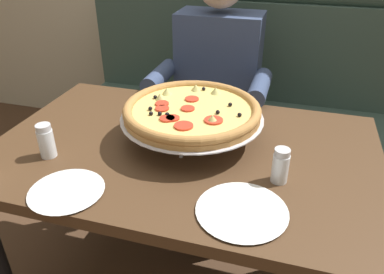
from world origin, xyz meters
name	(u,v)px	position (x,y,z in m)	size (l,w,h in m)	color
booth_bench	(230,118)	(0.00, 0.88, 0.40)	(1.76, 0.78, 1.13)	#384C42
dining_table	(184,168)	(0.00, 0.00, 0.63)	(1.29, 0.82, 0.72)	#4C331E
diner_main	(213,84)	(-0.04, 0.61, 0.71)	(0.54, 0.64, 1.27)	#2D3342
pizza	(192,111)	(0.01, 0.06, 0.83)	(0.48, 0.48, 0.14)	silver
shaker_parmesan	(280,168)	(0.32, -0.10, 0.77)	(0.05, 0.05, 0.11)	white
shaker_pepper_flakes	(47,143)	(-0.40, -0.18, 0.77)	(0.05, 0.05, 0.11)	white
plate_near_left	(242,209)	(0.24, -0.27, 0.73)	(0.24, 0.24, 0.02)	white
plate_near_right	(66,189)	(-0.24, -0.33, 0.73)	(0.21, 0.21, 0.02)	white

